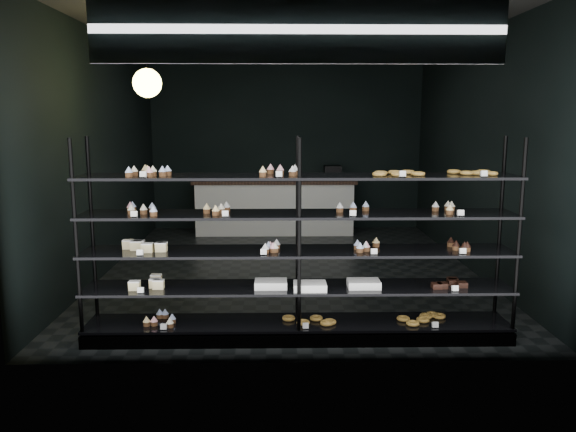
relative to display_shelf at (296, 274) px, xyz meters
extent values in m
cube|color=black|center=(0.00, 2.45, -0.62)|extent=(5.00, 6.00, 0.01)
cube|color=black|center=(0.00, 2.45, 2.57)|extent=(5.00, 6.00, 0.01)
cube|color=black|center=(0.00, 5.45, 0.97)|extent=(5.00, 0.01, 3.20)
cube|color=black|center=(0.00, -0.55, 0.97)|extent=(5.00, 0.01, 3.20)
cube|color=black|center=(-2.50, 2.45, 0.97)|extent=(0.01, 6.00, 3.20)
cube|color=black|center=(2.50, 2.45, 0.97)|extent=(0.01, 6.00, 3.20)
cube|color=black|center=(0.02, 0.00, -0.57)|extent=(4.00, 0.50, 0.12)
cylinder|color=black|center=(-1.95, -0.22, 0.36)|extent=(0.04, 0.04, 1.85)
cylinder|color=black|center=(-1.95, 0.22, 0.36)|extent=(0.04, 0.04, 1.85)
cylinder|color=black|center=(0.02, -0.22, 0.36)|extent=(0.04, 0.04, 1.85)
cylinder|color=black|center=(0.02, 0.22, 0.36)|extent=(0.04, 0.04, 1.85)
cylinder|color=black|center=(1.99, -0.22, 0.36)|extent=(0.04, 0.04, 1.85)
cylinder|color=black|center=(1.99, 0.22, 0.36)|extent=(0.04, 0.04, 1.85)
cube|color=black|center=(0.02, 0.00, -0.48)|extent=(4.00, 0.50, 0.03)
cube|color=black|center=(0.02, 0.00, -0.13)|extent=(4.00, 0.50, 0.02)
cube|color=black|center=(0.02, 0.00, 0.22)|extent=(4.00, 0.50, 0.02)
cube|color=black|center=(0.02, 0.00, 0.57)|extent=(4.00, 0.50, 0.02)
cube|color=black|center=(0.02, 0.00, 0.92)|extent=(4.00, 0.50, 0.02)
cube|color=white|center=(-1.34, -0.18, 0.96)|extent=(0.06, 0.04, 0.06)
cube|color=white|center=(-0.19, -0.18, 0.96)|extent=(0.05, 0.04, 0.06)
cube|color=white|center=(0.91, -0.18, 0.96)|extent=(0.05, 0.04, 0.06)
cube|color=white|center=(1.66, -0.18, 0.96)|extent=(0.06, 0.04, 0.06)
cube|color=white|center=(-1.41, -0.18, 0.61)|extent=(0.06, 0.04, 0.06)
cube|color=white|center=(-0.65, -0.18, 0.61)|extent=(0.05, 0.04, 0.06)
cube|color=white|center=(0.51, -0.18, 0.61)|extent=(0.05, 0.04, 0.06)
cube|color=white|center=(1.44, -0.18, 0.61)|extent=(0.06, 0.04, 0.06)
cube|color=white|center=(-1.44, -0.18, 0.26)|extent=(0.06, 0.04, 0.06)
cube|color=white|center=(-0.34, -0.18, 0.26)|extent=(0.06, 0.04, 0.06)
cube|color=white|center=(0.70, -0.18, 0.26)|extent=(0.05, 0.04, 0.06)
cube|color=white|center=(1.50, -0.18, 0.26)|extent=(0.06, 0.04, 0.06)
cube|color=white|center=(-1.43, -0.18, -0.09)|extent=(0.06, 0.04, 0.06)
cube|color=white|center=(1.45, -0.18, -0.09)|extent=(0.06, 0.04, 0.06)
cube|color=white|center=(-1.25, -0.18, -0.44)|extent=(0.06, 0.04, 0.06)
cube|color=white|center=(0.08, -0.18, -0.44)|extent=(0.05, 0.04, 0.06)
cube|color=white|center=(1.24, -0.18, -0.44)|extent=(0.06, 0.04, 0.06)
cube|color=#0B1B3A|center=(0.00, -0.47, 2.12)|extent=(3.20, 0.04, 0.45)
cube|color=white|center=(0.00, -0.49, 2.12)|extent=(3.30, 0.02, 0.50)
cylinder|color=black|center=(-1.59, 1.21, 2.26)|extent=(0.01, 0.01, 0.57)
sphere|color=#FDDB58|center=(-1.59, 1.21, 1.82)|extent=(0.31, 0.31, 0.31)
cube|color=silver|center=(-0.23, 4.95, -0.17)|extent=(2.80, 0.60, 0.92)
cube|color=black|center=(-0.23, 4.95, 0.32)|extent=(2.91, 0.65, 0.06)
cube|color=black|center=(0.82, 4.95, 0.48)|extent=(0.30, 0.30, 0.25)
camera|label=1|loc=(-0.17, -5.09, 1.45)|focal=35.00mm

